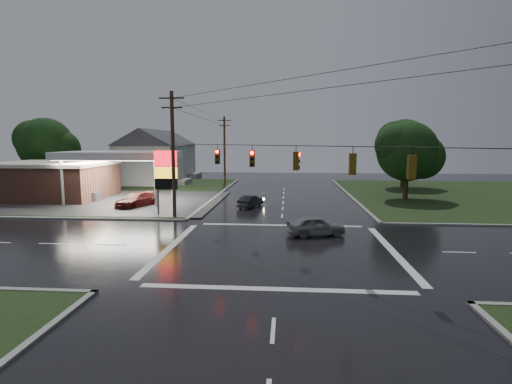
# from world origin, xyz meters

# --- Properties ---
(ground) EXTENTS (120.00, 120.00, 0.00)m
(ground) POSITION_xyz_m (0.00, 0.00, 0.00)
(ground) COLOR black
(ground) RESTS_ON ground
(grass_nw) EXTENTS (36.00, 36.00, 0.08)m
(grass_nw) POSITION_xyz_m (-26.00, 26.00, 0.04)
(grass_nw) COLOR black
(grass_nw) RESTS_ON ground
(grass_ne) EXTENTS (36.00, 36.00, 0.08)m
(grass_ne) POSITION_xyz_m (26.00, 26.00, 0.04)
(grass_ne) COLOR black
(grass_ne) RESTS_ON ground
(gas_station) EXTENTS (26.20, 18.00, 5.60)m
(gas_station) POSITION_xyz_m (-25.68, 19.70, 2.55)
(gas_station) COLOR #2D2D2D
(gas_station) RESTS_ON ground
(pylon_sign) EXTENTS (2.00, 0.35, 6.00)m
(pylon_sign) POSITION_xyz_m (-10.50, 10.50, 4.01)
(pylon_sign) COLOR #59595E
(pylon_sign) RESTS_ON ground
(utility_pole_nw) EXTENTS (2.20, 0.32, 11.00)m
(utility_pole_nw) POSITION_xyz_m (-9.50, 9.50, 5.72)
(utility_pole_nw) COLOR #382619
(utility_pole_nw) RESTS_ON ground
(utility_pole_n) EXTENTS (2.20, 0.32, 10.50)m
(utility_pole_n) POSITION_xyz_m (-9.50, 38.00, 5.47)
(utility_pole_n) COLOR #382619
(utility_pole_n) RESTS_ON ground
(traffic_signals) EXTENTS (26.87, 26.87, 1.47)m
(traffic_signals) POSITION_xyz_m (0.02, -0.02, 6.48)
(traffic_signals) COLOR black
(traffic_signals) RESTS_ON ground
(house_near) EXTENTS (11.05, 8.48, 8.60)m
(house_near) POSITION_xyz_m (-20.95, 36.00, 4.41)
(house_near) COLOR silver
(house_near) RESTS_ON ground
(house_far) EXTENTS (11.05, 8.48, 8.60)m
(house_far) POSITION_xyz_m (-21.95, 48.00, 4.41)
(house_far) COLOR silver
(house_far) RESTS_ON ground
(tree_nw_behind) EXTENTS (8.93, 7.60, 10.00)m
(tree_nw_behind) POSITION_xyz_m (-33.84, 29.99, 6.18)
(tree_nw_behind) COLOR black
(tree_nw_behind) RESTS_ON ground
(tree_ne_near) EXTENTS (7.99, 6.80, 8.98)m
(tree_ne_near) POSITION_xyz_m (14.14, 21.99, 5.56)
(tree_ne_near) COLOR black
(tree_ne_near) RESTS_ON ground
(tree_ne_far) EXTENTS (8.46, 7.20, 9.80)m
(tree_ne_far) POSITION_xyz_m (17.15, 33.99, 6.18)
(tree_ne_far) COLOR black
(tree_ne_far) RESTS_ON ground
(car_north) EXTENTS (2.53, 3.96, 1.23)m
(car_north) POSITION_xyz_m (-3.33, 15.64, 0.62)
(car_north) COLOR black
(car_north) RESTS_ON ground
(car_crossing) EXTENTS (4.49, 2.68, 1.43)m
(car_crossing) POSITION_xyz_m (2.53, 3.77, 0.72)
(car_crossing) COLOR gray
(car_crossing) RESTS_ON ground
(car_pump) EXTENTS (3.88, 5.54, 1.49)m
(car_pump) POSITION_xyz_m (-15.02, 14.91, 0.75)
(car_pump) COLOR #5D1815
(car_pump) RESTS_ON ground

